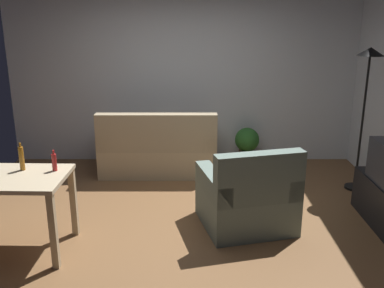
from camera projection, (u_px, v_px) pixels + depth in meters
name	position (u px, v px, depth m)	size (l,w,h in m)	color
ground_plane	(183.00, 224.00, 4.75)	(5.20, 4.40, 0.02)	brown
wall_rear	(186.00, 72.00, 6.46)	(5.20, 0.10, 2.70)	silver
couch	(160.00, 151.00, 6.17)	(1.62, 0.84, 0.92)	tan
torchiere_lamp	(369.00, 81.00, 5.26)	(0.32, 0.32, 1.81)	black
desk	(4.00, 186.00, 4.04)	(1.22, 0.73, 0.76)	#C6B28E
potted_plant	(249.00, 144.00, 6.46)	(0.36, 0.36, 0.57)	brown
armchair	(249.00, 199.00, 4.57)	(1.08, 1.03, 0.92)	slate
bottle_amber	(23.00, 158.00, 4.12)	(0.05, 0.05, 0.27)	#9E6019
bottle_red	(56.00, 162.00, 4.11)	(0.05, 0.05, 0.21)	#AD2323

